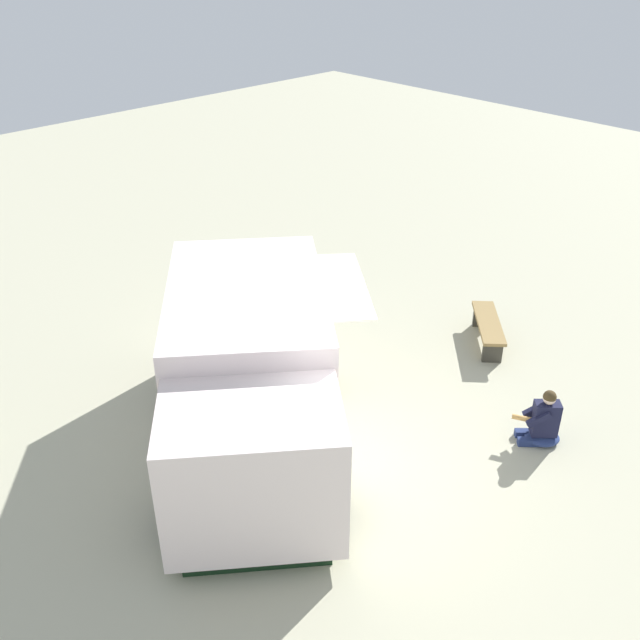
{
  "coord_description": "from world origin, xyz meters",
  "views": [
    {
      "loc": [
        5.96,
        -5.96,
        6.9
      ],
      "look_at": [
        -1.04,
        0.79,
        1.3
      ],
      "focal_mm": 40.07,
      "sensor_mm": 36.0,
      "label": 1
    }
  ],
  "objects": [
    {
      "name": "planter_flowering_near",
      "position": [
        -3.59,
        2.08,
        0.35
      ],
      "size": [
        0.55,
        0.55,
        0.69
      ],
      "color": "beige",
      "rests_on": "ground_plane"
    },
    {
      "name": "plaza_bench",
      "position": [
        0.05,
        3.97,
        0.34
      ],
      "size": [
        1.35,
        1.4,
        0.46
      ],
      "color": "olive",
      "rests_on": "ground_plane"
    },
    {
      "name": "ground_plane",
      "position": [
        0.0,
        0.0,
        0.0
      ],
      "size": [
        40.0,
        40.0,
        0.0
      ],
      "primitive_type": "plane",
      "color": "#B3B094"
    },
    {
      "name": "food_truck",
      "position": [
        -0.75,
        -0.87,
        1.09
      ],
      "size": [
        5.28,
        4.84,
        2.24
      ],
      "color": "silver",
      "rests_on": "ground_plane"
    },
    {
      "name": "person_customer",
      "position": [
        2.22,
        2.2,
        0.34
      ],
      "size": [
        0.74,
        0.72,
        0.91
      ],
      "color": "navy",
      "rests_on": "ground_plane"
    }
  ]
}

